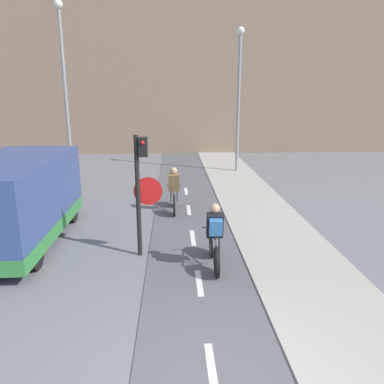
{
  "coord_description": "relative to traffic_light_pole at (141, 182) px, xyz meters",
  "views": [
    {
      "loc": [
        -0.51,
        -3.97,
        3.8
      ],
      "look_at": [
        0.0,
        5.88,
        1.2
      ],
      "focal_mm": 35.0,
      "sensor_mm": 36.0,
      "label": 1
    }
  ],
  "objects": [
    {
      "name": "building_row_background",
      "position": [
        1.25,
        18.47,
        3.51
      ],
      "size": [
        60.0,
        5.2,
        10.63
      ],
      "color": "#89705B",
      "rests_on": "ground_plane"
    },
    {
      "name": "street_lamp_sidewalk",
      "position": [
        3.93,
        9.87,
        2.34
      ],
      "size": [
        0.36,
        0.36,
        6.78
      ],
      "color": "gray",
      "rests_on": "ground_plane"
    },
    {
      "name": "cyclist_far",
      "position": [
        0.76,
        3.43,
        -1.14
      ],
      "size": [
        0.46,
        1.69,
        1.49
      ],
      "color": "black",
      "rests_on": "ground_plane"
    },
    {
      "name": "traffic_light_pole",
      "position": [
        0.0,
        0.0,
        0.0
      ],
      "size": [
        0.67,
        0.25,
        2.9
      ],
      "color": "black",
      "rests_on": "ground_plane"
    },
    {
      "name": "street_lamp_far",
      "position": [
        -3.7,
        7.88,
        2.66
      ],
      "size": [
        0.36,
        0.36,
        7.38
      ],
      "color": "gray",
      "rests_on": "ground_plane"
    },
    {
      "name": "cyclist_near",
      "position": [
        1.64,
        -0.76,
        -1.1
      ],
      "size": [
        0.46,
        1.69,
        1.49
      ],
      "color": "black",
      "rests_on": "ground_plane"
    },
    {
      "name": "van",
      "position": [
        -3.31,
        0.95,
        -0.71
      ],
      "size": [
        2.15,
        4.94,
        2.22
      ],
      "color": "#334784",
      "rests_on": "ground_plane"
    }
  ]
}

